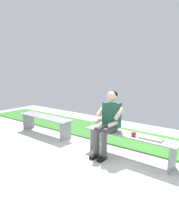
# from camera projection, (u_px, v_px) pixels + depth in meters

# --- Properties ---
(ground_plane) EXTENTS (10.00, 7.00, 0.04)m
(ground_plane) POSITION_uv_depth(u_px,v_px,m) (48.00, 159.00, 4.04)
(ground_plane) COLOR beige
(grass_strip) EXTENTS (9.00, 1.34, 0.03)m
(grass_strip) POSITION_uv_depth(u_px,v_px,m) (105.00, 132.00, 5.60)
(grass_strip) COLOR #387A2D
(grass_strip) RESTS_ON ground
(bench_near) EXTENTS (1.90, 0.46, 0.47)m
(bench_near) POSITION_uv_depth(u_px,v_px,m) (129.00, 140.00, 4.00)
(bench_near) COLOR gray
(bench_near) RESTS_ON ground
(bench_far) EXTENTS (1.77, 0.45, 0.47)m
(bench_far) POSITION_uv_depth(u_px,v_px,m) (45.00, 121.00, 5.47)
(bench_far) COLOR gray
(bench_far) RESTS_ON ground
(person_seated) EXTENTS (0.50, 0.69, 1.28)m
(person_seated) POSITION_uv_depth(u_px,v_px,m) (108.00, 120.00, 4.10)
(person_seated) COLOR #1E513D
(person_seated) RESTS_ON ground
(apple) EXTENTS (0.09, 0.09, 0.09)m
(apple) POSITION_uv_depth(u_px,v_px,m) (134.00, 134.00, 3.85)
(apple) COLOR red
(apple) RESTS_ON bench_near
(book_open) EXTENTS (0.42, 0.17, 0.02)m
(book_open) POSITION_uv_depth(u_px,v_px,m) (151.00, 139.00, 3.70)
(book_open) COLOR white
(book_open) RESTS_ON bench_near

